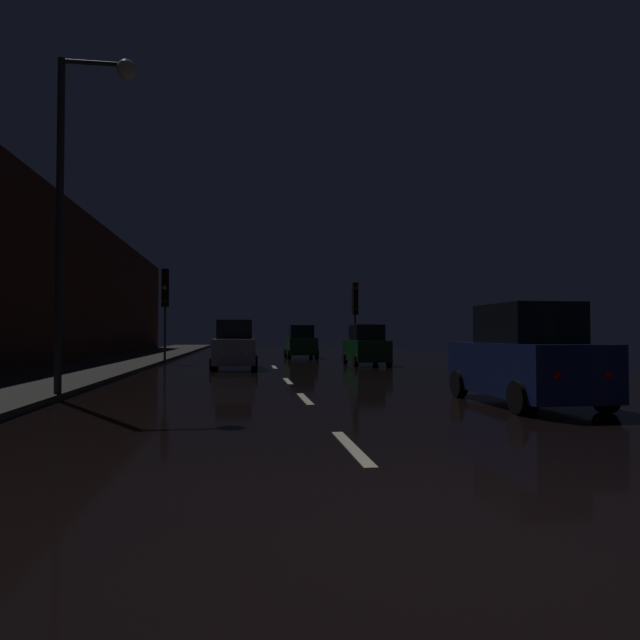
{
  "coord_description": "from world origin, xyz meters",
  "views": [
    {
      "loc": [
        -1.39,
        -3.98,
        1.45
      ],
      "look_at": [
        0.94,
        12.59,
        1.89
      ],
      "focal_mm": 30.97,
      "sensor_mm": 36.0,
      "label": 1
    }
  ],
  "objects_px": {
    "traffic_light_far_left": "(165,295)",
    "streetlamp_overhead": "(81,174)",
    "car_distant_taillights": "(301,343)",
    "traffic_light_far_right": "(355,304)",
    "car_parked_right_near": "(525,358)",
    "car_approaching_headlights": "(234,346)",
    "car_parked_right_far": "(366,347)"
  },
  "relations": [
    {
      "from": "traffic_light_far_left",
      "to": "car_parked_right_far",
      "type": "relative_size",
      "value": 1.25
    },
    {
      "from": "car_distant_taillights",
      "to": "car_parked_right_far",
      "type": "relative_size",
      "value": 1.06
    },
    {
      "from": "traffic_light_far_left",
      "to": "streetlamp_overhead",
      "type": "xyz_separation_m",
      "value": [
        0.24,
        -15.34,
        1.64
      ]
    },
    {
      "from": "car_parked_right_near",
      "to": "car_approaching_headlights",
      "type": "bearing_deg",
      "value": 25.47
    },
    {
      "from": "car_approaching_headlights",
      "to": "car_parked_right_near",
      "type": "height_order",
      "value": "car_parked_right_near"
    },
    {
      "from": "traffic_light_far_left",
      "to": "car_distant_taillights",
      "type": "xyz_separation_m",
      "value": [
        7.41,
        5.89,
        -2.49
      ]
    },
    {
      "from": "car_approaching_headlights",
      "to": "car_parked_right_near",
      "type": "distance_m",
      "value": 14.35
    },
    {
      "from": "streetlamp_overhead",
      "to": "car_parked_right_near",
      "type": "relative_size",
      "value": 1.86
    },
    {
      "from": "car_approaching_headlights",
      "to": "car_parked_right_near",
      "type": "bearing_deg",
      "value": 25.47
    },
    {
      "from": "car_approaching_headlights",
      "to": "car_parked_right_far",
      "type": "xyz_separation_m",
      "value": [
        6.17,
        1.92,
        -0.07
      ]
    },
    {
      "from": "car_parked_right_far",
      "to": "car_parked_right_near",
      "type": "distance_m",
      "value": 14.87
    },
    {
      "from": "car_parked_right_far",
      "to": "car_approaching_headlights",
      "type": "bearing_deg",
      "value": 107.28
    },
    {
      "from": "traffic_light_far_right",
      "to": "car_parked_right_near",
      "type": "distance_m",
      "value": 21.49
    },
    {
      "from": "car_approaching_headlights",
      "to": "car_parked_right_far",
      "type": "relative_size",
      "value": 1.08
    },
    {
      "from": "traffic_light_far_right",
      "to": "car_parked_right_near",
      "type": "relative_size",
      "value": 1.1
    },
    {
      "from": "traffic_light_far_left",
      "to": "car_distant_taillights",
      "type": "height_order",
      "value": "traffic_light_far_left"
    },
    {
      "from": "traffic_light_far_left",
      "to": "car_parked_right_far",
      "type": "xyz_separation_m",
      "value": [
        9.65,
        -2.54,
        -2.54
      ]
    },
    {
      "from": "streetlamp_overhead",
      "to": "car_parked_right_far",
      "type": "distance_m",
      "value": 16.42
    },
    {
      "from": "streetlamp_overhead",
      "to": "car_distant_taillights",
      "type": "xyz_separation_m",
      "value": [
        7.17,
        21.23,
        -4.13
      ]
    },
    {
      "from": "traffic_light_far_right",
      "to": "car_distant_taillights",
      "type": "relative_size",
      "value": 1.13
    },
    {
      "from": "traffic_light_far_left",
      "to": "car_distant_taillights",
      "type": "distance_m",
      "value": 9.79
    },
    {
      "from": "traffic_light_far_left",
      "to": "car_parked_right_near",
      "type": "distance_m",
      "value": 20.06
    },
    {
      "from": "streetlamp_overhead",
      "to": "traffic_light_far_left",
      "type": "bearing_deg",
      "value": 90.9
    },
    {
      "from": "traffic_light_far_right",
      "to": "car_distant_taillights",
      "type": "height_order",
      "value": "traffic_light_far_right"
    },
    {
      "from": "car_distant_taillights",
      "to": "car_parked_right_near",
      "type": "height_order",
      "value": "car_parked_right_near"
    },
    {
      "from": "streetlamp_overhead",
      "to": "car_parked_right_near",
      "type": "distance_m",
      "value": 10.48
    },
    {
      "from": "traffic_light_far_right",
      "to": "car_approaching_headlights",
      "type": "xyz_separation_m",
      "value": [
        -6.97,
        -8.4,
        -2.32
      ]
    },
    {
      "from": "traffic_light_far_right",
      "to": "car_parked_right_far",
      "type": "height_order",
      "value": "traffic_light_far_right"
    },
    {
      "from": "traffic_light_far_left",
      "to": "car_approaching_headlights",
      "type": "xyz_separation_m",
      "value": [
        3.49,
        -4.46,
        -2.47
      ]
    },
    {
      "from": "traffic_light_far_right",
      "to": "car_approaching_headlights",
      "type": "relative_size",
      "value": 1.11
    },
    {
      "from": "streetlamp_overhead",
      "to": "car_distant_taillights",
      "type": "distance_m",
      "value": 22.78
    },
    {
      "from": "car_parked_right_near",
      "to": "streetlamp_overhead",
      "type": "bearing_deg",
      "value": 77.56
    }
  ]
}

